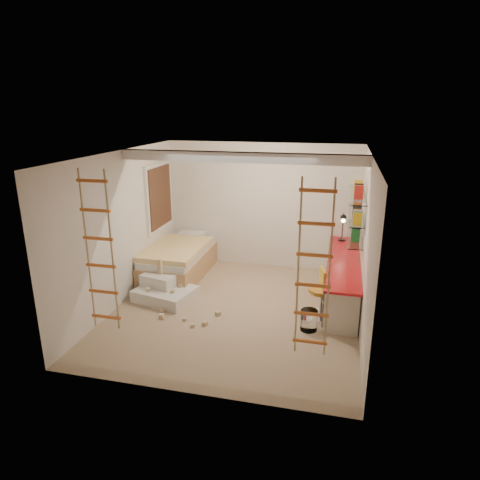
% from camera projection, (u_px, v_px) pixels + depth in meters
% --- Properties ---
extents(floor, '(4.50, 4.50, 0.00)m').
position_uv_depth(floor, '(236.00, 310.00, 7.22)').
color(floor, tan).
rests_on(floor, ground).
extents(ceiling_beam, '(4.00, 0.18, 0.16)m').
position_uv_depth(ceiling_beam, '(240.00, 157.00, 6.74)').
color(ceiling_beam, white).
rests_on(ceiling_beam, ceiling).
extents(window_frame, '(0.06, 1.15, 1.35)m').
position_uv_depth(window_frame, '(159.00, 197.00, 8.58)').
color(window_frame, white).
rests_on(window_frame, wall_left).
extents(window_blind, '(0.02, 1.00, 1.20)m').
position_uv_depth(window_blind, '(160.00, 197.00, 8.57)').
color(window_blind, '#4C2D1E').
rests_on(window_blind, window_frame).
extents(rope_ladder_left, '(0.41, 0.04, 2.13)m').
position_uv_depth(rope_ladder_left, '(100.00, 252.00, 5.44)').
color(rope_ladder_left, orange).
rests_on(rope_ladder_left, ceiling).
extents(rope_ladder_right, '(0.41, 0.04, 2.13)m').
position_uv_depth(rope_ladder_right, '(314.00, 270.00, 4.84)').
color(rope_ladder_right, '#D06023').
rests_on(rope_ladder_right, ceiling).
extents(waste_bin, '(0.26, 0.26, 0.33)m').
position_uv_depth(waste_bin, '(309.00, 320.00, 6.54)').
color(waste_bin, white).
rests_on(waste_bin, floor).
extents(desk, '(0.56, 2.80, 0.75)m').
position_uv_depth(desk, '(342.00, 278.00, 7.51)').
color(desk, red).
rests_on(desk, floor).
extents(shelves, '(0.25, 1.80, 0.71)m').
position_uv_depth(shelves, '(356.00, 214.00, 7.40)').
color(shelves, white).
rests_on(shelves, wall_right).
extents(bed, '(1.02, 2.00, 0.69)m').
position_uv_depth(bed, '(179.00, 260.00, 8.58)').
color(bed, '#AD7F51').
rests_on(bed, floor).
extents(task_lamp, '(0.14, 0.36, 0.57)m').
position_uv_depth(task_lamp, '(343.00, 224.00, 8.19)').
color(task_lamp, black).
rests_on(task_lamp, desk).
extents(swivel_chair, '(0.59, 0.59, 0.82)m').
position_uv_depth(swivel_chair, '(321.00, 300.00, 6.89)').
color(swivel_chair, '#C68126').
rests_on(swivel_chair, floor).
extents(play_platform, '(1.12, 0.96, 0.43)m').
position_uv_depth(play_platform, '(164.00, 290.00, 7.60)').
color(play_platform, silver).
rests_on(play_platform, floor).
extents(toy_blocks, '(1.38, 1.05, 0.70)m').
position_uv_depth(toy_blocks, '(175.00, 296.00, 7.20)').
color(toy_blocks, '#CCB284').
rests_on(toy_blocks, floor).
extents(books, '(0.14, 0.70, 0.92)m').
position_uv_depth(books, '(356.00, 208.00, 7.37)').
color(books, '#1E722D').
rests_on(books, shelves).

